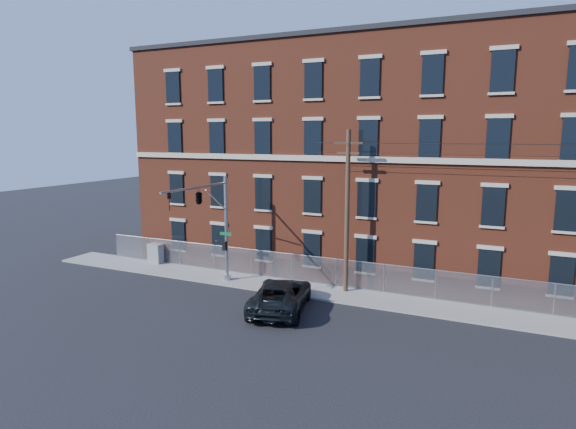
{
  "coord_description": "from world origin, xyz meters",
  "views": [
    {
      "loc": [
        10.99,
        -22.5,
        9.8
      ],
      "look_at": [
        -1.25,
        4.0,
        5.0
      ],
      "focal_mm": 30.26,
      "sensor_mm": 36.0,
      "label": 1
    }
  ],
  "objects_px": {
    "traffic_signal_mast": "(206,207)",
    "pickup_truck": "(281,295)",
    "utility_pole_near": "(347,209)",
    "utility_cabinet": "(156,253)"
  },
  "relations": [
    {
      "from": "traffic_signal_mast",
      "to": "utility_pole_near",
      "type": "bearing_deg",
      "value": 23.14
    },
    {
      "from": "traffic_signal_mast",
      "to": "utility_cabinet",
      "type": "xyz_separation_m",
      "value": [
        -7.33,
        3.82,
        -4.53
      ]
    },
    {
      "from": "traffic_signal_mast",
      "to": "pickup_truck",
      "type": "bearing_deg",
      "value": -9.74
    },
    {
      "from": "traffic_signal_mast",
      "to": "utility_pole_near",
      "type": "relative_size",
      "value": 0.7
    },
    {
      "from": "utility_cabinet",
      "to": "pickup_truck",
      "type": "bearing_deg",
      "value": -13.05
    },
    {
      "from": "traffic_signal_mast",
      "to": "pickup_truck",
      "type": "height_order",
      "value": "traffic_signal_mast"
    },
    {
      "from": "utility_pole_near",
      "to": "pickup_truck",
      "type": "height_order",
      "value": "utility_pole_near"
    },
    {
      "from": "traffic_signal_mast",
      "to": "utility_cabinet",
      "type": "distance_m",
      "value": 9.42
    },
    {
      "from": "traffic_signal_mast",
      "to": "utility_cabinet",
      "type": "height_order",
      "value": "traffic_signal_mast"
    },
    {
      "from": "utility_pole_near",
      "to": "pickup_truck",
      "type": "relative_size",
      "value": 1.62
    }
  ]
}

